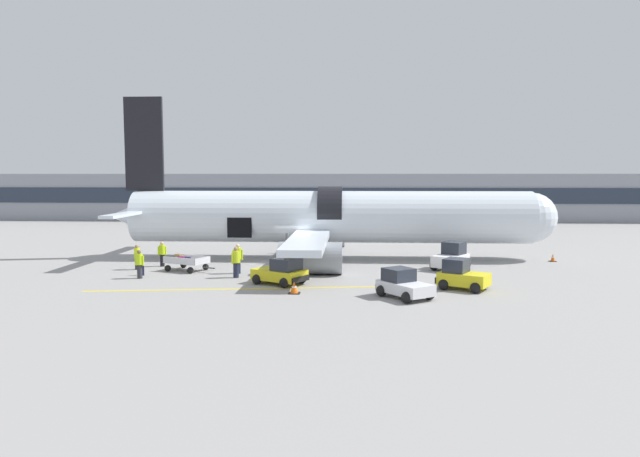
# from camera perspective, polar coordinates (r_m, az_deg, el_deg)

# --- Properties ---
(ground_plane) EXTENTS (500.00, 500.00, 0.00)m
(ground_plane) POSITION_cam_1_polar(r_m,az_deg,el_deg) (38.85, -2.89, -3.52)
(ground_plane) COLOR gray
(apron_marking_line) EXTENTS (21.31, 3.05, 0.01)m
(apron_marking_line) POSITION_cam_1_polar(r_m,az_deg,el_deg) (30.39, -2.95, -5.98)
(apron_marking_line) COLOR yellow
(apron_marking_line) RESTS_ON ground_plane
(terminal_strip) EXTENTS (94.91, 8.93, 6.23)m
(terminal_strip) POSITION_cam_1_polar(r_m,az_deg,el_deg) (78.34, 0.15, 3.20)
(terminal_strip) COLOR gray
(terminal_strip) RESTS_ON ground_plane
(airplane) EXTENTS (32.28, 24.85, 11.60)m
(airplane) POSITION_cam_1_polar(r_m,az_deg,el_deg) (40.97, 0.45, 1.05)
(airplane) COLOR silver
(airplane) RESTS_ON ground_plane
(baggage_tug_lead) EXTENTS (2.83, 3.16, 1.41)m
(baggage_tug_lead) POSITION_cam_1_polar(r_m,az_deg,el_deg) (28.26, 8.33, -5.62)
(baggage_tug_lead) COLOR silver
(baggage_tug_lead) RESTS_ON ground_plane
(baggage_tug_mid) EXTENTS (2.74, 3.11, 1.73)m
(baggage_tug_mid) POSITION_cam_1_polar(r_m,az_deg,el_deg) (37.29, 13.01, -2.88)
(baggage_tug_mid) COLOR white
(baggage_tug_mid) RESTS_ON ground_plane
(baggage_tug_rear) EXTENTS (3.29, 2.87, 1.47)m
(baggage_tug_rear) POSITION_cam_1_polar(r_m,az_deg,el_deg) (31.44, -3.89, -4.42)
(baggage_tug_rear) COLOR yellow
(baggage_tug_rear) RESTS_ON ground_plane
(baggage_tug_spare) EXTENTS (2.95, 2.62, 1.60)m
(baggage_tug_spare) POSITION_cam_1_polar(r_m,az_deg,el_deg) (30.92, 13.99, -4.67)
(baggage_tug_spare) COLOR yellow
(baggage_tug_spare) RESTS_ON ground_plane
(baggage_cart_loading) EXTENTS (3.48, 2.48, 1.01)m
(baggage_cart_loading) POSITION_cam_1_polar(r_m,az_deg,el_deg) (36.77, -13.19, -3.39)
(baggage_cart_loading) COLOR silver
(baggage_cart_loading) RESTS_ON ground_plane
(ground_crew_loader_a) EXTENTS (0.58, 0.58, 1.81)m
(ground_crew_loader_a) POSITION_cam_1_polar(r_m,az_deg,el_deg) (33.67, -8.41, -3.29)
(ground_crew_loader_a) COLOR #1E2338
(ground_crew_loader_a) RESTS_ON ground_plane
(ground_crew_loader_b) EXTENTS (0.57, 0.47, 1.64)m
(ground_crew_loader_b) POSITION_cam_1_polar(r_m,az_deg,el_deg) (38.91, -15.51, -2.41)
(ground_crew_loader_b) COLOR black
(ground_crew_loader_b) RESTS_ON ground_plane
(ground_crew_driver) EXTENTS (0.64, 0.49, 1.82)m
(ground_crew_driver) POSITION_cam_1_polar(r_m,az_deg,el_deg) (35.10, -8.22, -2.93)
(ground_crew_driver) COLOR #1E2338
(ground_crew_driver) RESTS_ON ground_plane
(ground_crew_supervisor) EXTENTS (0.51, 0.51, 1.60)m
(ground_crew_supervisor) POSITION_cam_1_polar(r_m,az_deg,el_deg) (38.03, -17.83, -2.68)
(ground_crew_supervisor) COLOR #2D2D33
(ground_crew_supervisor) RESTS_ON ground_plane
(ground_crew_helper) EXTENTS (0.58, 0.41, 1.66)m
(ground_crew_helper) POSITION_cam_1_polar(r_m,az_deg,el_deg) (34.71, -17.61, -3.36)
(ground_crew_helper) COLOR #2D2D33
(ground_crew_helper) RESTS_ON ground_plane
(suitcase_on_tarmac_upright) EXTENTS (0.35, 0.23, 0.70)m
(suitcase_on_tarmac_upright) POSITION_cam_1_polar(r_m,az_deg,el_deg) (35.78, -17.43, -4.03)
(suitcase_on_tarmac_upright) COLOR #1E2347
(suitcase_on_tarmac_upright) RESTS_ON ground_plane
(safety_cone_nose) EXTENTS (0.44, 0.44, 0.57)m
(safety_cone_nose) POSITION_cam_1_polar(r_m,az_deg,el_deg) (42.87, 22.26, -2.73)
(safety_cone_nose) COLOR black
(safety_cone_nose) RESTS_ON ground_plane
(safety_cone_engine_left) EXTENTS (0.59, 0.59, 0.61)m
(safety_cone_engine_left) POSITION_cam_1_polar(r_m,az_deg,el_deg) (29.01, -2.60, -5.95)
(safety_cone_engine_left) COLOR black
(safety_cone_engine_left) RESTS_ON ground_plane
(safety_cone_wingtip) EXTENTS (0.64, 0.64, 0.65)m
(safety_cone_wingtip) POSITION_cam_1_polar(r_m,az_deg,el_deg) (34.99, 1.03, -3.99)
(safety_cone_wingtip) COLOR black
(safety_cone_wingtip) RESTS_ON ground_plane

